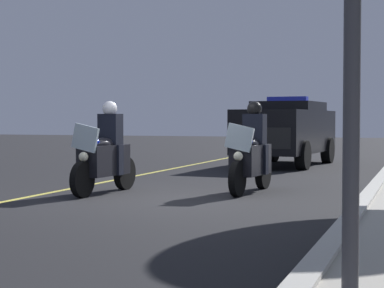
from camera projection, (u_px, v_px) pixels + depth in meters
ground_plane at (164, 199)px, 11.51m from camera, size 80.00×80.00×0.00m
curb_strip at (364, 203)px, 10.39m from camera, size 48.00×0.24×0.15m
lane_stripe_center at (45, 194)px, 12.29m from camera, size 48.00×0.12×0.01m
police_motorcycle_lead_left at (105, 156)px, 12.34m from camera, size 2.14×0.62×1.72m
police_motorcycle_lead_right at (251, 155)px, 12.48m from camera, size 2.14×0.62×1.72m
police_suv at (287, 130)px, 19.79m from camera, size 5.03×2.37×2.05m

